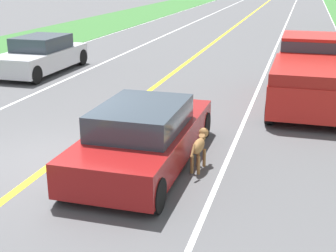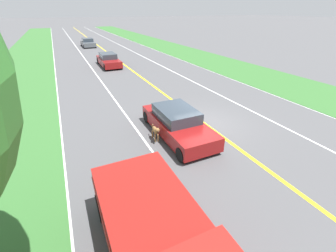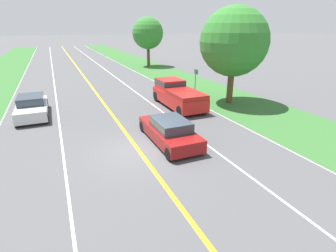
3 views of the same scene
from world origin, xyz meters
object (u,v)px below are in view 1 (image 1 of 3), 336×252
(pickup_truck, at_px, (310,71))
(oncoming_car, at_px, (41,55))
(ego_car, at_px, (144,136))
(dog, at_px, (200,145))

(pickup_truck, distance_m, oncoming_car, 10.33)
(ego_car, xyz_separation_m, pickup_truck, (3.26, 5.97, 0.34))
(pickup_truck, xyz_separation_m, oncoming_car, (-10.18, 1.71, -0.29))
(pickup_truck, bearing_deg, ego_car, -118.63)
(dog, xyz_separation_m, pickup_truck, (2.11, 5.91, 0.44))
(ego_car, height_order, dog, ego_car)
(dog, relative_size, pickup_truck, 0.19)
(ego_car, distance_m, pickup_truck, 6.82)
(ego_car, xyz_separation_m, oncoming_car, (-6.92, 7.68, 0.05))
(pickup_truck, height_order, oncoming_car, pickup_truck)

